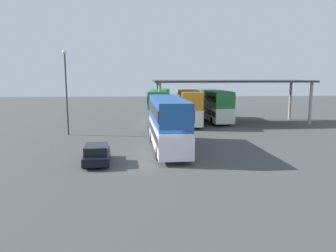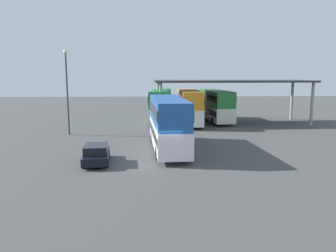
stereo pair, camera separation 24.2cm
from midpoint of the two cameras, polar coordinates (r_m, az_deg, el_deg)
ground_plane at (r=22.89m, az=-0.54°, el=-6.61°), size 140.00×140.00×0.00m
double_decker_main at (r=26.49m, az=0.26°, el=0.76°), size 3.08×10.43×4.30m
parked_hatchback at (r=23.27m, az=-12.28°, el=-4.84°), size 2.06×4.06×1.35m
double_decker_near_canopy at (r=41.76m, az=-1.08°, el=3.79°), size 3.26×11.35×4.25m
double_decker_mid_row at (r=40.94m, az=3.99°, el=3.65°), size 2.68×10.63×4.24m
double_decker_far_right at (r=43.30m, az=8.53°, el=3.81°), size 3.24×10.19×4.15m
depot_canopy at (r=41.80m, az=11.49°, el=7.51°), size 19.89×7.21×5.50m
lamppost_tall at (r=34.53m, az=-17.29°, el=7.32°), size 0.44×0.44×8.65m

